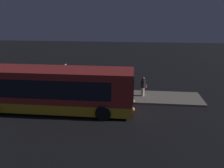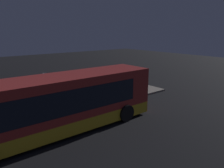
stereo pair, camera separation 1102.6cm
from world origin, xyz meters
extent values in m
plane|color=black|center=(0.00, 0.00, 0.00)|extent=(80.00, 80.00, 0.00)
cube|color=slate|center=(0.00, 3.02, 0.08)|extent=(20.00, 2.83, 0.15)
cube|color=maroon|center=(-1.41, -0.03, 1.62)|extent=(11.73, 2.49, 2.87)
cube|color=gold|center=(-1.41, -0.03, 0.53)|extent=(11.67, 2.51, 0.70)
cube|color=black|center=(-1.70, -0.03, 1.96)|extent=(9.62, 2.52, 1.26)
cube|color=black|center=(4.47, -0.03, 2.03)|extent=(0.06, 2.19, 1.84)
sphere|color=#F9E58C|center=(4.49, 0.65, 0.63)|extent=(0.24, 0.24, 0.24)
sphere|color=#F9E58C|center=(4.49, -0.72, 0.63)|extent=(0.24, 0.24, 0.24)
cylinder|color=black|center=(2.58, 1.21, 0.52)|extent=(1.03, 0.30, 1.03)
cylinder|color=black|center=(2.58, -1.28, 0.52)|extent=(1.03, 0.30, 1.03)
cylinder|color=black|center=(-5.05, 1.21, 0.52)|extent=(1.03, 0.30, 1.03)
cylinder|color=gray|center=(0.39, 2.26, 0.54)|extent=(0.30, 0.30, 0.77)
cylinder|color=#BF3333|center=(0.39, 2.26, 1.26)|extent=(0.42, 0.42, 0.67)
sphere|color=tan|center=(0.39, 2.26, 1.72)|extent=(0.25, 0.25, 0.25)
cube|color=beige|center=(0.49, 2.02, 0.97)|extent=(0.31, 0.23, 0.24)
cylinder|color=silver|center=(5.23, 3.11, 0.52)|extent=(0.37, 0.37, 0.74)
cylinder|color=#262628|center=(5.23, 3.11, 1.21)|extent=(0.52, 0.52, 0.64)
sphere|color=brown|center=(5.23, 3.11, 1.65)|extent=(0.24, 0.24, 0.24)
cube|color=maroon|center=(5.41, 3.34, 0.94)|extent=(0.31, 0.28, 0.24)
cylinder|color=gray|center=(-0.19, 3.78, 0.52)|extent=(0.30, 0.30, 0.73)
cylinder|color=#262628|center=(-0.19, 3.78, 1.20)|extent=(0.43, 0.43, 0.63)
sphere|color=beige|center=(-0.19, 3.78, 1.64)|extent=(0.24, 0.24, 0.24)
cube|color=#598C59|center=(-0.17, 3.48, 0.93)|extent=(0.29, 0.16, 0.24)
cube|color=beige|center=(-0.78, 4.18, 0.46)|extent=(0.39, 0.25, 0.63)
cylinder|color=black|center=(-0.78, 4.18, 0.90)|extent=(0.02, 0.02, 0.24)
cylinder|color=#4C4C51|center=(-0.93, 2.10, 1.53)|extent=(0.10, 0.10, 2.75)
cube|color=silver|center=(-0.93, 2.10, 2.63)|extent=(0.04, 0.83, 0.44)
camera|label=1|loc=(4.50, -13.99, 6.67)|focal=35.00mm
camera|label=2|loc=(-5.84, -10.41, 5.36)|focal=35.00mm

